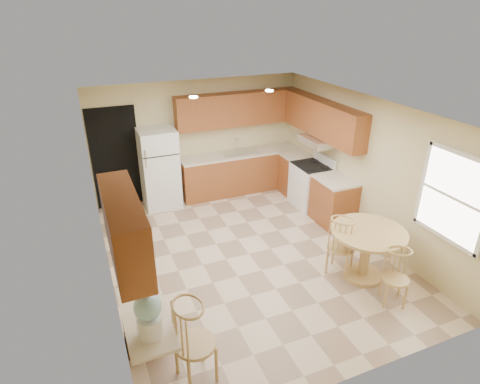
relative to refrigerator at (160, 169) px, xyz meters
name	(u,v)px	position (x,y,z in m)	size (l,w,h in m)	color
floor	(249,254)	(0.95, -2.40, -0.83)	(5.50, 5.50, 0.00)	#CDB394
ceiling	(250,110)	(0.95, -2.40, 1.67)	(4.50, 5.50, 0.02)	white
wall_back	(198,139)	(0.95, 0.35, 0.42)	(4.50, 0.02, 2.50)	#CBB989
wall_front	(359,293)	(0.95, -5.15, 0.42)	(4.50, 0.02, 2.50)	#CBB989
wall_left	(101,214)	(-1.30, -2.40, 0.42)	(0.02, 5.50, 2.50)	#CBB989
wall_right	(365,167)	(3.20, -2.40, 0.42)	(0.02, 5.50, 2.50)	#CBB989
doorway	(116,158)	(-0.80, 0.34, 0.22)	(0.90, 0.02, 2.10)	black
base_cab_back	(241,172)	(1.83, 0.05, -0.39)	(2.75, 0.60, 0.87)	#965026
counter_back	(241,153)	(1.83, 0.05, 0.06)	(2.75, 0.63, 0.04)	beige
base_cab_right_a	(296,175)	(2.90, -0.54, -0.39)	(0.60, 0.59, 0.87)	#965026
counter_right_a	(297,155)	(2.90, -0.54, 0.06)	(0.63, 0.59, 0.04)	beige
base_cab_right_b	(333,202)	(2.90, -2.00, -0.39)	(0.60, 0.80, 0.87)	#965026
counter_right_b	(336,180)	(2.90, -2.00, 0.06)	(0.63, 0.80, 0.04)	beige
upper_cab_back	(238,109)	(1.83, 0.19, 1.02)	(2.75, 0.33, 0.70)	#965026
upper_cab_right	(323,119)	(3.04, -1.19, 1.02)	(0.33, 2.42, 0.70)	#965026
upper_cab_left	(125,228)	(-1.13, -4.00, 1.02)	(0.33, 1.40, 0.70)	#965026
sink	(240,153)	(1.80, 0.05, 0.09)	(0.78, 0.44, 0.01)	silver
range_hood	(318,141)	(2.95, -1.22, 0.59)	(0.50, 0.76, 0.14)	silver
desk_pedestal	(143,321)	(-1.05, -3.72, -0.47)	(0.48, 0.42, 0.72)	#965026
desk_top	(146,317)	(-1.05, -4.10, -0.08)	(0.50, 1.20, 0.04)	beige
window	(454,197)	(3.18, -4.25, 0.67)	(0.06, 1.12, 1.30)	white
can_light_a	(194,97)	(0.45, -1.20, 1.66)	(0.14, 0.14, 0.02)	white
can_light_b	(269,91)	(1.85, -1.20, 1.66)	(0.14, 0.14, 0.02)	white
refrigerator	(160,169)	(0.00, 0.00, 0.00)	(0.73, 0.71, 1.65)	white
stove	(311,185)	(2.88, -1.22, -0.36)	(0.65, 0.76, 1.09)	white
dining_table	(366,247)	(2.35, -3.65, -0.28)	(1.12, 1.12, 0.83)	tan
chair_table_a	(345,243)	(2.07, -3.49, -0.24)	(0.43, 0.54, 0.96)	tan
chair_table_b	(401,276)	(2.35, -4.38, -0.31)	(0.38, 0.43, 0.85)	tan
chair_desk	(197,341)	(-0.60, -4.55, -0.18)	(0.47, 0.60, 1.06)	tan
water_crock	(149,314)	(-1.05, -4.40, 0.21)	(0.29, 0.29, 0.59)	white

